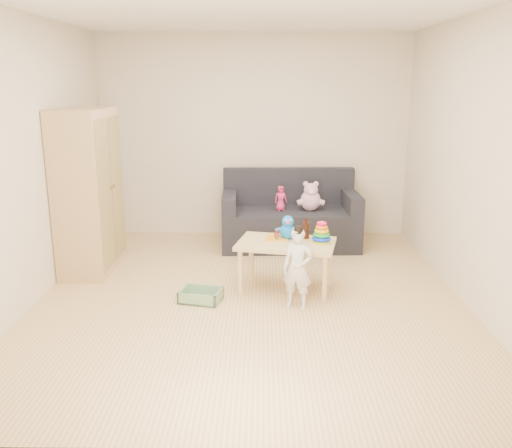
{
  "coord_description": "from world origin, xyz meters",
  "views": [
    {
      "loc": [
        0.11,
        -4.86,
        1.99
      ],
      "look_at": [
        0.05,
        0.25,
        0.65
      ],
      "focal_mm": 38.0,
      "sensor_mm": 36.0,
      "label": 1
    }
  ],
  "objects_px": {
    "wardrobe": "(88,191)",
    "play_table": "(286,266)",
    "sofa": "(290,228)",
    "toddler": "(298,269)"
  },
  "relations": [
    {
      "from": "sofa",
      "to": "play_table",
      "type": "xyz_separation_m",
      "value": [
        -0.11,
        -1.48,
        0.01
      ]
    },
    {
      "from": "wardrobe",
      "to": "sofa",
      "type": "bearing_deg",
      "value": 21.46
    },
    {
      "from": "play_table",
      "to": "toddler",
      "type": "distance_m",
      "value": 0.47
    },
    {
      "from": "wardrobe",
      "to": "play_table",
      "type": "relative_size",
      "value": 1.87
    },
    {
      "from": "wardrobe",
      "to": "sofa",
      "type": "relative_size",
      "value": 1.04
    },
    {
      "from": "wardrobe",
      "to": "toddler",
      "type": "distance_m",
      "value": 2.47
    },
    {
      "from": "sofa",
      "to": "toddler",
      "type": "height_order",
      "value": "toddler"
    },
    {
      "from": "wardrobe",
      "to": "toddler",
      "type": "xyz_separation_m",
      "value": [
        2.18,
        -1.05,
        -0.5
      ]
    },
    {
      "from": "sofa",
      "to": "play_table",
      "type": "distance_m",
      "value": 1.48
    },
    {
      "from": "wardrobe",
      "to": "sofa",
      "type": "xyz_separation_m",
      "value": [
        2.21,
        0.87,
        -0.63
      ]
    }
  ]
}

